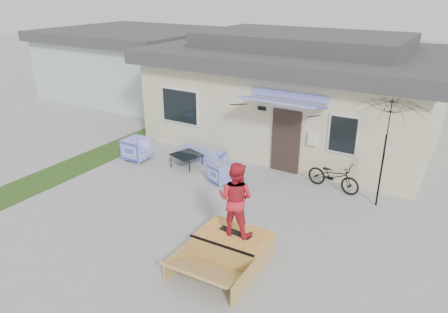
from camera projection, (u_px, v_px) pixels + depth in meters
The scene contains 13 objects.
ground at pixel (178, 223), 10.82m from camera, with size 90.00×90.00×0.00m, color gray.
grass_strip at pixel (95, 158), 14.90m from camera, with size 1.40×8.00×0.01m, color #244116.
house at pixel (300, 88), 16.39m from camera, with size 10.80×8.49×4.10m.
neighbor_house at pixel (134, 61), 23.10m from camera, with size 8.60×7.60×3.50m.
loveseat at pixel (202, 149), 14.80m from camera, with size 1.69×0.49×0.66m, color #2839B7.
armchair_left at pixel (137, 148), 14.61m from camera, with size 0.84×0.78×0.86m, color #2839B7.
armchair_right at pixel (221, 172), 12.99m from camera, with size 0.65×0.61×0.67m, color #2839B7.
coffee_table at pixel (187, 160), 14.17m from camera, with size 0.85×0.85×0.42m, color black.
bicycle at pixel (334, 173), 12.43m from camera, with size 0.57×1.65×1.05m, color black.
patio_umbrella at pixel (385, 147), 11.05m from camera, with size 1.93×1.78×2.20m.
skate_ramp at pixel (234, 244), 9.50m from camera, with size 1.58×2.10×0.53m, color #AF8846, non-canonical shape.
skateboard at pixel (235, 232), 9.43m from camera, with size 0.78×0.20×0.05m, color black.
skater at pixel (236, 198), 9.10m from camera, with size 0.83×0.64×1.70m, color red.
Camera 1 is at (5.89, -7.36, 5.70)m, focal length 33.69 mm.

